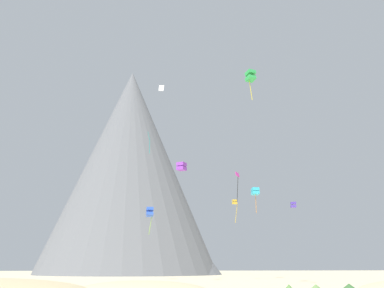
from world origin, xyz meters
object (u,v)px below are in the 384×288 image
Objects in this scene: kite_magenta_mid at (237,180)px; kite_green_high at (251,76)px; kite_cyan_mid at (255,191)px; bush_low_patch at (349,286)px; kite_white_high at (161,88)px; kite_teal_high at (149,138)px; kite_violet_mid at (181,166)px; bush_near_right at (5,287)px; kite_blue_low at (150,212)px; kite_gold_low at (235,202)px; kite_indigo_low at (293,205)px; rock_massif at (134,183)px.

kite_green_high is at bearing 84.70° from kite_magenta_mid.
kite_green_high reaches higher than kite_cyan_mid.
bush_low_patch is at bearing 99.01° from kite_magenta_mid.
kite_teal_high is (-1.78, 9.17, -6.84)m from kite_white_high.
kite_violet_mid is 20.47m from kite_cyan_mid.
bush_near_right is 41.43m from kite_green_high.
bush_low_patch is at bearing 175.02° from kite_white_high.
bush_low_patch is at bearing -93.16° from kite_cyan_mid.
kite_blue_low is at bearing 68.77° from bush_near_right.
kite_blue_low is at bearing 117.66° from bush_low_patch.
kite_gold_low is at bearing -107.64° from kite_white_high.
kite_white_high reaches higher than kite_violet_mid.
kite_cyan_mid is (5.41, 6.18, 3.00)m from kite_gold_low.
kite_blue_low is at bearing -128.62° from kite_teal_high.
kite_violet_mid is 21.16m from kite_green_high.
kite_white_high is 23.23m from kite_green_high.
bush_low_patch is 38.92m from kite_gold_low.
kite_magenta_mid is at bearing 28.34° from kite_indigo_low.
kite_green_high is (-1.72, -18.32, 11.61)m from kite_magenta_mid.
kite_cyan_mid reaches higher than kite_indigo_low.
kite_gold_low is at bearing -95.95° from kite_magenta_mid.
kite_blue_low is (-14.64, 6.23, -5.05)m from kite_magenta_mid.
rock_massif is (-22.46, 88.00, 24.79)m from bush_low_patch.
kite_cyan_mid is at bearing 50.73° from bush_near_right.
kite_white_high is at bearing -5.43° from kite_magenta_mid.
kite_teal_high is (2.62, -46.55, 1.24)m from rock_massif.
kite_magenta_mid is 21.18m from kite_white_high.
kite_violet_mid is 1.52× the size of kite_white_high.
bush_low_patch is 0.32× the size of kite_cyan_mid.
bush_near_right is 0.28× the size of kite_blue_low.
kite_teal_high reaches higher than bush_low_patch.
kite_white_high reaches higher than bush_low_patch.
kite_teal_high reaches higher than kite_violet_mid.
kite_white_high is at bearing 119.24° from bush_low_patch.
kite_teal_high reaches higher than kite_indigo_low.
kite_green_high is at bearing 129.07° from kite_indigo_low.
bush_low_patch is at bearing -168.85° from kite_indigo_low.
rock_massif is at bearing 133.47° from kite_violet_mid.
rock_massif reaches higher than kite_teal_high.
rock_massif is 53.94× the size of kite_white_high.
kite_violet_mid is 11.35m from kite_blue_low.
bush_near_right is at bearing 126.94° from kite_indigo_low.
kite_cyan_mid is at bearing 7.94° from kite_indigo_low.
kite_green_high is (11.47, -19.59, -4.91)m from kite_white_high.
bush_near_right is at bearing 46.29° from kite_gold_low.
kite_violet_mid is (-9.76, -1.37, 1.81)m from kite_magenta_mid.
kite_blue_low is at bearing 53.26° from kite_indigo_low.
kite_white_high is (16.17, 32.94, 32.73)m from bush_near_right.
bush_near_right is 0.73× the size of kite_violet_mid.
kite_violet_mid is at bearing 28.37° from kite_gold_low.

